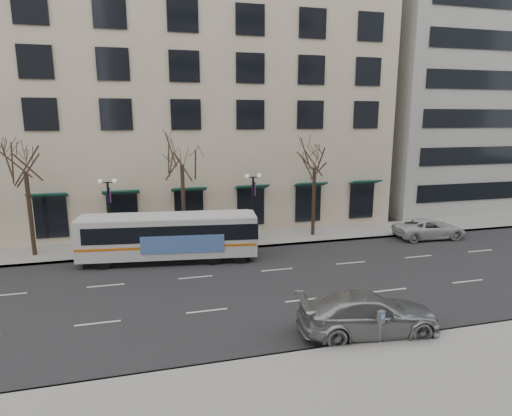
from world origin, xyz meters
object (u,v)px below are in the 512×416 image
object	(u,v)px
tree_far_right	(315,155)
pay_station	(381,320)
silver_car	(368,314)
city_bus	(170,236)
tree_far_left	(24,157)
lamp_post_left	(110,212)
white_pickup	(429,228)
tree_far_mid	(181,151)
lamp_post_right	(253,205)

from	to	relation	value
tree_far_right	pay_station	distance (m)	17.32
tree_far_right	silver_car	bearing A→B (deg)	-103.28
pay_station	city_bus	bearing A→B (deg)	102.64
tree_far_left	lamp_post_left	distance (m)	6.29
city_bus	silver_car	world-z (taller)	city_bus
lamp_post_left	white_pickup	xyz separation A→B (m)	(23.56, -2.09, -2.19)
lamp_post_left	tree_far_right	bearing A→B (deg)	2.29
tree_far_right	tree_far_mid	bearing A→B (deg)	180.00
white_pickup	tree_far_right	bearing A→B (deg)	76.82
white_pickup	silver_car	bearing A→B (deg)	139.72
tree_far_right	white_pickup	distance (m)	10.62
city_bus	silver_car	distance (m)	14.17
tree_far_mid	silver_car	world-z (taller)	tree_far_mid
lamp_post_left	city_bus	xyz separation A→B (m)	(3.79, -2.50, -1.27)
tree_far_right	lamp_post_left	distance (m)	15.40
lamp_post_left	white_pickup	size ratio (longest dim) A/B	0.96
tree_far_left	tree_far_mid	size ratio (longest dim) A/B	0.98
tree_far_mid	lamp_post_left	size ratio (longest dim) A/B	1.64
lamp_post_left	pay_station	world-z (taller)	lamp_post_left
lamp_post_left	city_bus	distance (m)	4.72
city_bus	lamp_post_left	bearing A→B (deg)	153.97
lamp_post_right	white_pickup	bearing A→B (deg)	-8.75
tree_far_left	pay_station	xyz separation A→B (m)	(16.40, -16.10, -5.56)
city_bus	silver_car	size ratio (longest dim) A/B	1.89
tree_far_left	tree_far_right	world-z (taller)	tree_far_left
white_pickup	pay_station	bearing A→B (deg)	142.02
tree_far_mid	lamp_post_left	bearing A→B (deg)	-173.15
tree_far_left	tree_far_right	size ratio (longest dim) A/B	1.03
pay_station	lamp_post_left	bearing A→B (deg)	108.65
tree_far_right	city_bus	distance (m)	12.55
tree_far_left	pay_station	size ratio (longest dim) A/B	6.09
tree_far_left	city_bus	distance (m)	10.60
tree_far_left	lamp_post_right	distance (m)	15.48
city_bus	pay_station	size ratio (longest dim) A/B	8.43
lamp_post_right	pay_station	bearing A→B (deg)	-84.88
tree_far_left	lamp_post_left	size ratio (longest dim) A/B	1.60
tree_far_mid	tree_far_right	distance (m)	10.01
white_pickup	pay_station	xyz separation A→B (m)	(-12.17, -13.42, 0.39)
tree_far_mid	white_pickup	size ratio (longest dim) A/B	1.58
city_bus	tree_far_left	bearing A→B (deg)	167.95
city_bus	tree_far_mid	bearing A→B (deg)	76.23
tree_far_mid	silver_car	distance (m)	17.41
tree_far_mid	city_bus	world-z (taller)	tree_far_mid
lamp_post_right	pay_station	xyz separation A→B (m)	(1.39, -15.50, -1.80)
lamp_post_left	city_bus	size ratio (longest dim) A/B	0.45
silver_car	tree_far_right	bearing A→B (deg)	-6.41
tree_far_right	pay_station	bearing A→B (deg)	-102.61
tree_far_left	silver_car	xyz separation A→B (m)	(16.46, -15.00, -5.81)
lamp_post_left	lamp_post_right	xyz separation A→B (m)	(10.00, 0.00, 0.00)
tree_far_right	white_pickup	world-z (taller)	tree_far_right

